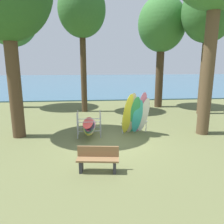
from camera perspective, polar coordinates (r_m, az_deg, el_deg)
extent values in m
plane|color=#60663D|center=(10.24, 0.43, -7.85)|extent=(80.00, 80.00, 0.00)
cube|color=#38607A|center=(38.44, -3.79, 7.68)|extent=(80.00, 36.00, 0.10)
cylinder|color=#4C3823|center=(11.42, -23.68, 7.44)|extent=(0.60, 0.60, 5.50)
cylinder|color=brown|center=(11.84, 23.37, 11.14)|extent=(0.59, 0.59, 6.95)
cylinder|color=brown|center=(16.50, 22.20, 9.18)|extent=(0.42, 0.42, 5.62)
ellipsoid|color=#33662D|center=(16.75, 23.43, 22.49)|extent=(3.38, 3.38, 3.88)
cylinder|color=#42301E|center=(16.09, -7.27, 10.52)|extent=(0.41, 0.41, 5.94)
ellipsoid|color=#33662D|center=(16.40, -7.70, 24.51)|extent=(3.17, 3.17, 3.64)
cylinder|color=#42301E|center=(18.92, -23.30, 9.46)|extent=(0.62, 0.62, 5.61)
ellipsoid|color=#387033|center=(19.16, -24.46, 21.53)|extent=(3.86, 3.86, 4.44)
cylinder|color=#42301E|center=(18.04, 12.00, 9.38)|extent=(0.59, 0.59, 5.16)
ellipsoid|color=#387033|center=(18.19, 12.59, 21.07)|extent=(3.53, 3.53, 4.06)
ellipsoid|color=yellow|center=(10.96, 4.07, -0.60)|extent=(0.71, 0.93, 2.14)
ellipsoid|color=#C6B289|center=(11.02, 4.90, -0.41)|extent=(0.62, 0.91, 2.19)
ellipsoid|color=#339E56|center=(11.12, 5.70, -0.81)|extent=(0.67, 0.94, 2.00)
ellipsoid|color=#38B2AD|center=(11.22, 6.49, -1.19)|extent=(0.66, 0.78, 1.81)
ellipsoid|color=pink|center=(11.26, 7.31, -0.19)|extent=(0.70, 0.91, 2.19)
ellipsoid|color=white|center=(11.37, 8.07, -0.83)|extent=(0.72, 0.88, 1.89)
cylinder|color=#9EA0A5|center=(11.41, 2.71, -4.19)|extent=(0.04, 0.04, 0.55)
cylinder|color=#9EA0A5|center=(11.87, 8.67, -3.63)|extent=(0.04, 0.04, 0.55)
cylinder|color=#9EA0A5|center=(11.55, 5.78, -2.61)|extent=(1.44, 0.32, 0.04)
cylinder|color=#9EA0A5|center=(10.71, -8.82, -3.54)|extent=(0.05, 0.05, 1.25)
cylinder|color=#9EA0A5|center=(10.69, -2.92, -3.42)|extent=(0.05, 0.05, 1.25)
cylinder|color=#9EA0A5|center=(11.28, -8.64, -2.67)|extent=(0.05, 0.05, 1.25)
cylinder|color=#9EA0A5|center=(11.27, -3.04, -2.56)|extent=(0.05, 0.05, 1.25)
cylinder|color=#9EA0A5|center=(10.77, -5.84, -4.89)|extent=(1.10, 0.04, 0.04)
cylinder|color=#9EA0A5|center=(10.64, -5.90, -2.58)|extent=(1.10, 0.04, 0.04)
cylinder|color=#9EA0A5|center=(11.34, -5.81, -3.95)|extent=(1.10, 0.04, 0.04)
cylinder|color=#9EA0A5|center=(11.22, -5.86, -1.75)|extent=(1.10, 0.04, 0.04)
ellipsoid|color=yellow|center=(11.04, -5.97, -4.17)|extent=(0.55, 2.11, 0.06)
ellipsoid|color=#C6B289|center=(11.02, -5.65, -3.87)|extent=(0.53, 2.11, 0.06)
ellipsoid|color=#339E56|center=(11.00, -5.69, -3.57)|extent=(0.64, 2.13, 0.06)
ellipsoid|color=pink|center=(10.99, -5.55, -3.27)|extent=(0.64, 2.13, 0.06)
ellipsoid|color=black|center=(10.97, -5.81, -2.97)|extent=(0.61, 2.12, 0.06)
ellipsoid|color=red|center=(10.95, -6.11, -2.67)|extent=(0.60, 2.12, 0.06)
cube|color=#2D2D33|center=(7.76, -7.86, -13.46)|extent=(0.14, 0.33, 0.42)
cube|color=#2D2D33|center=(7.66, 0.67, -13.69)|extent=(0.14, 0.33, 0.42)
cube|color=olive|center=(7.58, -3.65, -11.99)|extent=(1.44, 0.57, 0.06)
cube|color=olive|center=(7.66, -3.55, -9.93)|extent=(1.40, 0.23, 0.36)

